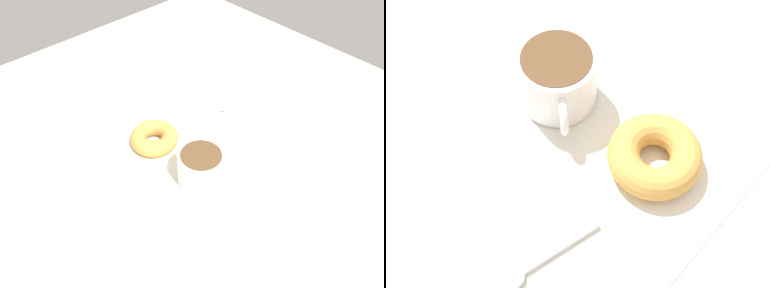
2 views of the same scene
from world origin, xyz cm
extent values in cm
cube|color=beige|center=(0.00, 0.00, -1.00)|extent=(120.00, 120.00, 2.00)
cube|color=white|center=(-0.47, -1.44, 0.15)|extent=(34.02, 34.02, 0.30)
cylinder|color=white|center=(-4.72, -8.51, 3.84)|extent=(9.24, 9.24, 7.08)
cylinder|color=brown|center=(-4.72, -8.51, 7.18)|extent=(8.04, 8.04, 0.60)
torus|color=white|center=(-1.50, -4.66, 3.84)|extent=(3.81, 4.31, 4.87)
torus|color=gold|center=(-5.10, 5.70, 2.10)|extent=(10.48, 10.48, 3.60)
ellipsoid|color=silver|center=(15.17, 3.44, 0.75)|extent=(4.08, 3.20, 0.90)
cylinder|color=silver|center=(9.38, 4.89, 0.58)|extent=(9.78, 2.96, 0.56)
camera|label=1|loc=(-39.15, -42.89, 58.87)|focal=35.00mm
camera|label=2|loc=(21.08, 18.17, 53.45)|focal=50.00mm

